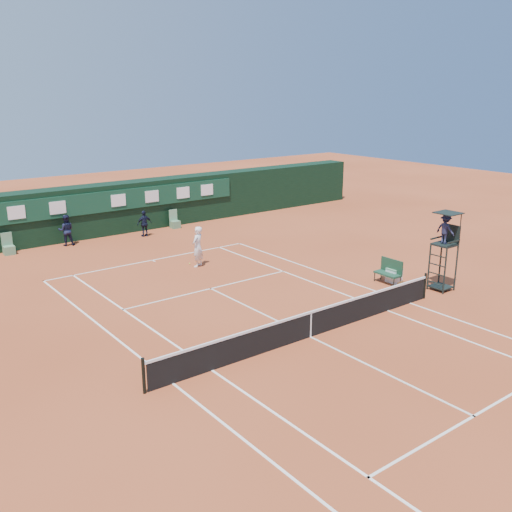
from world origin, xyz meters
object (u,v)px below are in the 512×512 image
Objects in this scene: tennis_net at (311,324)px; player_bench at (389,270)px; umpire_chair at (445,235)px; player at (198,247)px; cooler at (394,275)px.

tennis_net and player_bench have the same top height.
tennis_net is 10.75× the size of player_bench.
umpire_chair is 11.50m from player.
player_bench is 1.86× the size of cooler.
player is at bearing 125.07° from umpire_chair.
player is (1.31, 9.57, 0.50)m from tennis_net.
tennis_net is at bearing -162.05° from player_bench.
player is (-5.49, 7.36, 0.41)m from player_bench.
tennis_net is at bearing -178.29° from umpire_chair.
umpire_chair reaches higher than cooler.
player_bench is (-1.06, 1.97, -1.86)m from umpire_chair.
player_bench is at bearing 118.36° from umpire_chair.
umpire_chair is 2.91m from player_bench.
tennis_net is 7.15m from player_bench.
tennis_net is at bearing -163.03° from cooler.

